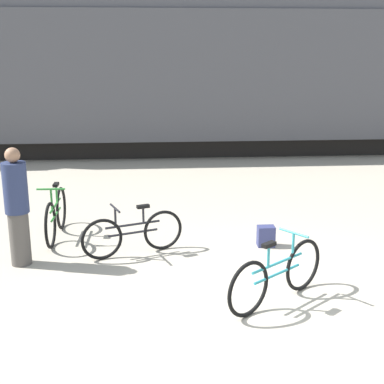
# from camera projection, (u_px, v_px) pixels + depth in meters

# --- Properties ---
(ground_plane) EXTENTS (80.00, 80.00, 0.00)m
(ground_plane) POSITION_uv_depth(u_px,v_px,m) (261.00, 304.00, 6.83)
(ground_plane) COLOR #B2A893
(freight_train) EXTENTS (43.69, 3.17, 5.69)m
(freight_train) POSITION_uv_depth(u_px,v_px,m) (195.00, 53.00, 16.19)
(freight_train) COLOR black
(freight_train) RESTS_ON ground_plane
(rail_near) EXTENTS (55.69, 0.07, 0.01)m
(rail_near) POSITION_uv_depth(u_px,v_px,m) (197.00, 154.00, 16.28)
(rail_near) COLOR #4C4238
(rail_near) RESTS_ON ground_plane
(rail_far) EXTENTS (55.69, 0.07, 0.01)m
(rail_far) POSITION_uv_depth(u_px,v_px,m) (193.00, 146.00, 17.66)
(rail_far) COLOR #4C4238
(rail_far) RESTS_ON ground_plane
(bicycle_teal) EXTENTS (1.46, 1.15, 0.89)m
(bicycle_teal) POSITION_uv_depth(u_px,v_px,m) (277.00, 275.00, 6.80)
(bicycle_teal) COLOR black
(bicycle_teal) RESTS_ON ground_plane
(bicycle_black) EXTENTS (1.58, 0.64, 0.82)m
(bicycle_black) POSITION_uv_depth(u_px,v_px,m) (133.00, 233.00, 8.39)
(bicycle_black) COLOR black
(bicycle_black) RESTS_ON ground_plane
(bicycle_green) EXTENTS (0.46, 1.73, 0.95)m
(bicycle_green) POSITION_uv_depth(u_px,v_px,m) (56.00, 215.00, 9.13)
(bicycle_green) COLOR black
(bicycle_green) RESTS_ON ground_plane
(person_in_navy) EXTENTS (0.35, 0.35, 1.79)m
(person_in_navy) POSITION_uv_depth(u_px,v_px,m) (17.00, 207.00, 7.87)
(person_in_navy) COLOR #514C47
(person_in_navy) RESTS_ON ground_plane
(backpack) EXTENTS (0.28, 0.20, 0.34)m
(backpack) POSITION_uv_depth(u_px,v_px,m) (266.00, 236.00, 8.79)
(backpack) COLOR navy
(backpack) RESTS_ON ground_plane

